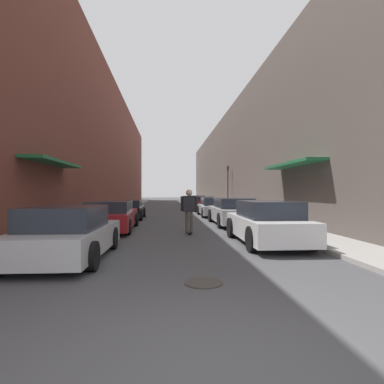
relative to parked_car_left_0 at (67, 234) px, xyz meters
The scene contains 17 objects.
ground 19.07m from the parked_car_left_0, 81.29° to the left, with size 130.06×130.06×0.00m, color #424244.
curb_strip_left 24.82m from the parked_car_left_0, 94.24° to the left, with size 1.80×59.12×0.12m.
curb_strip_right 25.90m from the parked_car_left_0, 72.92° to the left, with size 1.80×59.12×0.12m.
building_row_left 25.85m from the parked_car_left_0, 100.83° to the left, with size 4.90×59.12×12.85m.
building_row_right 27.22m from the parked_car_left_0, 67.00° to the left, with size 4.90×59.12×9.81m.
parked_car_left_0 is the anchor object (origin of this frame).
parked_car_left_1 5.56m from the parked_car_left_0, 89.65° to the left, with size 2.03×4.82×1.27m.
parked_car_left_2 11.08m from the parked_car_left_0, 89.90° to the left, with size 2.01×3.93×1.16m.
parked_car_right_0 5.89m from the parked_car_left_0, 17.48° to the left, with size 1.91×4.32×1.37m.
parked_car_right_1 9.28m from the parked_car_left_0, 51.86° to the left, with size 1.96×4.80×1.35m.
parked_car_right_2 13.94m from the parked_car_left_0, 65.85° to the left, with size 2.09×4.49×1.27m.
parked_car_right_3 19.31m from the parked_car_left_0, 73.14° to the left, with size 1.96×4.68×1.26m.
parked_car_right_4 24.67m from the parked_car_left_0, 76.96° to the left, with size 1.94×3.96×1.28m.
parked_car_right_5 30.14m from the parked_car_left_0, 79.41° to the left, with size 1.90×4.46×1.17m.
skateboarder 5.40m from the parked_car_left_0, 51.97° to the left, with size 0.67×0.78×1.76m.
manhole_cover 3.83m from the parked_car_left_0, 34.99° to the right, with size 0.70×0.70×0.02m.
traffic_light 21.69m from the parked_car_left_0, 67.89° to the left, with size 0.16×0.22×3.98m.
Camera 1 is at (-0.45, -2.75, 1.66)m, focal length 28.00 mm.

